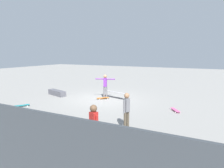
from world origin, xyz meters
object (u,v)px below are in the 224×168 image
Objects in this scene: loose_skateboard_pink at (175,110)px; loose_skateboard_teal at (22,105)px; bystander_red_shirt at (94,127)px; skateboard_main at (103,98)px; skate_ledge at (57,93)px; skater_main at (105,85)px; grind_rail at (115,95)px; bystander_grey_shirt at (127,109)px.

loose_skateboard_teal is at bearing -102.93° from loose_skateboard_pink.
bystander_red_shirt is 1.96× the size of loose_skateboard_teal.
skateboard_main is 0.93× the size of loose_skateboard_pink.
skateboard_main is at bearing -131.85° from loose_skateboard_pink.
skater_main is (-3.54, -0.67, 0.74)m from skate_ledge.
grind_rail is 1.47× the size of skater_main.
skater_main is 0.88m from skateboard_main.
skateboard_main is 0.93× the size of loose_skateboard_teal.
loose_skateboard_teal is at bearing 174.19° from bystander_red_shirt.
skate_ledge is at bearing -125.18° from loose_skateboard_pink.
bystander_grey_shirt is (-2.81, 4.85, 0.66)m from grind_rail.
bystander_grey_shirt is (-6.83, 3.65, 0.66)m from skate_ledge.
bystander_grey_shirt is 3.75m from loose_skateboard_pink.
grind_rail is at bearing 127.68° from bystander_red_shirt.
skateboard_main is (0.54, 0.75, -0.10)m from grind_rail.
skateboard_main is 0.49× the size of bystander_grey_shirt.
skate_ledge is at bearing 31.14° from grind_rail.
skateboard_main is at bearing -8.24° from loose_skateboard_teal.
loose_skateboard_pink is at bearing 1.93° from bystander_grey_shirt.
skate_ledge is at bearing 38.50° from loose_skateboard_teal.
grind_rail is 2.99× the size of loose_skateboard_pink.
loose_skateboard_teal is 8.36m from loose_skateboard_pink.
skateboard_main is 4.81m from loose_skateboard_teal.
bystander_grey_shirt is (-3.29, 4.32, -0.08)m from skater_main.
skate_ledge reaches higher than loose_skateboard_pink.
loose_skateboard_pink is (-4.59, 0.89, -0.85)m from skater_main.
bystander_red_shirt is at bearing -47.76° from loose_skateboard_pink.
skater_main reaches higher than bystander_grey_shirt.
bystander_grey_shirt is 6.58m from loose_skateboard_teal.
grind_rail is 0.93m from skateboard_main.
bystander_red_shirt is 5.84m from loose_skateboard_pink.
skate_ledge is 2.12× the size of loose_skateboard_teal.
skateboard_main is 7.11m from bystander_red_shirt.
bystander_red_shirt is at bearing 139.05° from skate_ledge.
loose_skateboard_teal is at bearing 95.63° from skate_ledge.
grind_rail reaches higher than skateboard_main.
loose_skateboard_teal is (-0.31, 3.18, -0.11)m from skate_ledge.
skateboard_main is 0.47× the size of bystander_red_shirt.
skater_main is 1.03× the size of bystander_red_shirt.
skater_main is 2.18× the size of skateboard_main.
grind_rail is 7.56m from bystander_red_shirt.
loose_skateboard_teal is at bearing 64.23° from grind_rail.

